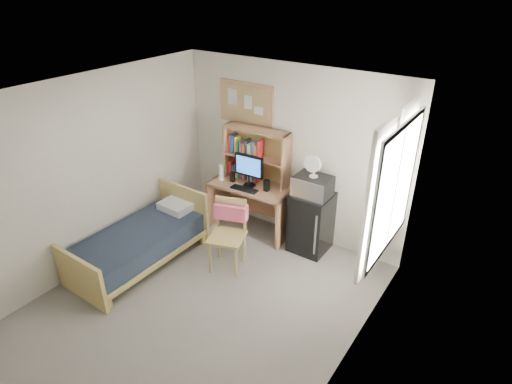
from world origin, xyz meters
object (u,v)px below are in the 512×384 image
Objects in this scene: desk_chair at (227,237)px; desk_fan at (314,167)px; speaker_right at (266,186)px; speaker_left at (232,177)px; bed at (139,247)px; monitor at (249,171)px; microwave at (313,186)px; bulletin_board at (246,104)px; mini_fridge at (311,222)px; desk at (251,207)px.

desk_chair is 3.37× the size of desk_fan.
speaker_left is at bearing 180.00° from speaker_right.
speaker_right is at bearing -174.18° from desk_fan.
bed is at bearing -111.70° from speaker_left.
microwave is at bearing 2.06° from monitor.
bulletin_board reaches higher than mini_fridge.
desk is 0.56m from speaker_left.
bed is (-1.82, -1.65, -0.20)m from mini_fridge.
mini_fridge is 0.59m from microwave.
microwave is (1.01, 0.09, -0.00)m from monitor.
bed is 1.72m from speaker_left.
monitor is (0.31, -0.38, -0.88)m from bulletin_board.
microwave is 0.29m from desk_fan.
mini_fridge is at bearing 4.52° from speaker_right.
bed is 2.01m from speaker_right.
speaker_left is (-0.30, -0.02, -0.17)m from monitor.
speaker_left is at bearing -175.52° from desk_fan.
desk_chair is at bearing -94.39° from speaker_right.
desk_chair is 2.02× the size of microwave.
desk is 1.38m from desk_fan.
speaker_left is at bearing -174.65° from mini_fridge.
bed is at bearing -104.61° from bulletin_board.
bed is (-1.09, -0.61, -0.25)m from desk_chair.
speaker_right is 0.85m from desk_fan.
microwave is at bearing -12.32° from bulletin_board.
microwave reaches higher than bed.
bed is 3.67× the size of microwave.
bulletin_board is 1.88× the size of monitor.
speaker_right is at bearing -172.59° from mini_fridge.
monitor is at bearing -175.05° from microwave.
desk_chair is at bearing -125.83° from desk_fan.
mini_fridge is 3.03× the size of desk_fan.
desk_chair reaches higher than mini_fridge.
bed is at bearing -138.43° from microwave.
speaker_left is 0.31× the size of microwave.
bed is 3.64× the size of monitor.
mini_fridge is 5.79× the size of speaker_left.
desk is 1.02m from mini_fridge.
bed is 2.67m from desk_fan.
desk_fan is (1.32, -0.29, -0.59)m from bulletin_board.
monitor is (0.81, 1.54, 0.79)m from bed.
bulletin_board is at bearing 167.38° from desk_fan.
desk_fan is at bearing 2.06° from monitor.
bulletin_board reaches higher than desk_fan.
bulletin_board is 1.47m from desk_fan.
speaker_right is 0.59× the size of desk_fan.
mini_fridge is 1.38m from speaker_left.
bulletin_board is at bearing 167.38° from microwave.
desk_chair is 1.11m from monitor.
speaker_right is at bearing -0.00° from monitor.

